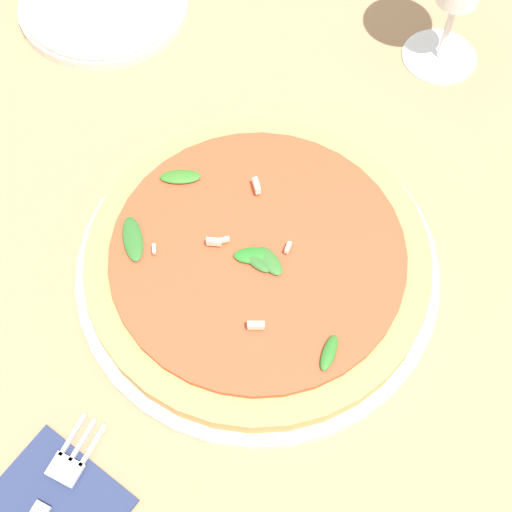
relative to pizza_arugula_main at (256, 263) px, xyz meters
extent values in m
plane|color=#9E7A56|center=(0.00, 0.01, -0.02)|extent=(6.00, 6.00, 0.00)
cylinder|color=silver|center=(0.00, 0.00, -0.01)|extent=(0.31, 0.31, 0.01)
cylinder|color=tan|center=(0.00, 0.00, 0.00)|extent=(0.29, 0.29, 0.02)
cylinder|color=#C64728|center=(0.00, 0.00, 0.02)|extent=(0.25, 0.25, 0.01)
ellipsoid|color=#32692A|center=(0.00, -0.01, 0.02)|extent=(0.02, 0.03, 0.01)
ellipsoid|color=#2D6327|center=(-0.07, 0.08, 0.02)|extent=(0.04, 0.05, 0.01)
ellipsoid|color=#2E6128|center=(-0.01, -0.01, 0.02)|extent=(0.01, 0.03, 0.01)
ellipsoid|color=#347024|center=(0.00, 0.10, 0.02)|extent=(0.04, 0.04, 0.01)
ellipsoid|color=#2C6923|center=(-0.02, -0.10, 0.02)|extent=(0.03, 0.02, 0.01)
ellipsoid|color=#277325|center=(0.00, 0.00, 0.02)|extent=(0.04, 0.03, 0.01)
cube|color=beige|center=(0.02, -0.02, 0.03)|extent=(0.01, 0.01, 0.01)
cube|color=beige|center=(-0.06, 0.06, 0.03)|extent=(0.01, 0.01, 0.00)
cube|color=beige|center=(0.04, 0.04, 0.03)|extent=(0.01, 0.01, 0.01)
cube|color=beige|center=(-0.02, 0.03, 0.03)|extent=(0.01, 0.01, 0.01)
cube|color=beige|center=(-0.01, 0.02, 0.03)|extent=(0.01, 0.01, 0.00)
cube|color=beige|center=(-0.05, -0.05, 0.03)|extent=(0.01, 0.01, 0.01)
cylinder|color=white|center=(0.31, 0.06, -0.01)|extent=(0.08, 0.08, 0.00)
cylinder|color=white|center=(0.31, 0.06, 0.02)|extent=(0.01, 0.01, 0.07)
cube|color=silver|center=(-0.22, -0.03, -0.01)|extent=(0.03, 0.03, 0.00)
cube|color=silver|center=(-0.20, -0.03, -0.01)|extent=(0.03, 0.02, 0.00)
cube|color=silver|center=(-0.20, -0.02, -0.01)|extent=(0.03, 0.02, 0.00)
cube|color=silver|center=(-0.20, -0.01, -0.01)|extent=(0.03, 0.02, 0.00)
cylinder|color=silver|center=(0.10, 0.35, -0.01)|extent=(0.18, 0.18, 0.01)
camera|label=1|loc=(-0.19, -0.21, 0.54)|focal=50.00mm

